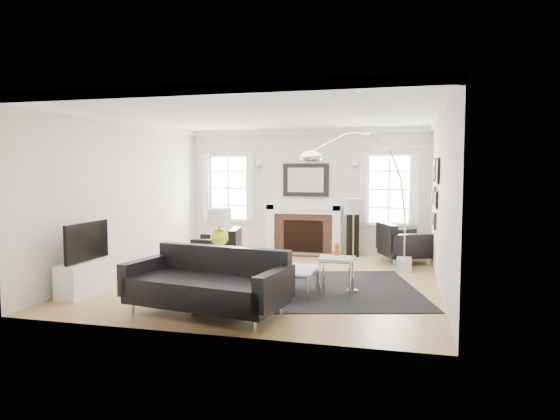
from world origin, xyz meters
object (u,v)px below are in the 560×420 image
(fireplace, at_px, (304,229))
(coffee_table, at_px, (286,270))
(armchair_left, at_px, (220,249))
(armchair_right, at_px, (401,244))
(arc_floor_lamp, at_px, (361,195))
(gourd_lamp, at_px, (219,224))
(sofa, at_px, (209,285))

(fireplace, distance_m, coffee_table, 3.77)
(fireplace, distance_m, armchair_left, 2.37)
(armchair_right, height_order, arc_floor_lamp, arc_floor_lamp)
(fireplace, height_order, arc_floor_lamp, arc_floor_lamp)
(arc_floor_lamp, bearing_deg, armchair_right, 63.84)
(coffee_table, height_order, arc_floor_lamp, arc_floor_lamp)
(fireplace, height_order, armchair_right, fireplace)
(armchair_right, distance_m, gourd_lamp, 3.75)
(sofa, relative_size, armchair_left, 2.12)
(fireplace, relative_size, coffee_table, 1.92)
(fireplace, distance_m, arc_floor_lamp, 2.66)
(sofa, relative_size, arc_floor_lamp, 0.85)
(fireplace, distance_m, sofa, 4.97)
(coffee_table, height_order, gourd_lamp, gourd_lamp)
(armchair_left, xyz_separation_m, coffee_table, (1.74, -1.73, 0.01))
(armchair_right, bearing_deg, armchair_left, -157.88)
(sofa, xyz_separation_m, arc_floor_lamp, (1.68, 2.89, 1.05))
(sofa, xyz_separation_m, armchair_left, (-1.00, 2.95, -0.03))
(armchair_right, relative_size, gourd_lamp, 1.79)
(coffee_table, bearing_deg, sofa, -121.22)
(fireplace, height_order, coffee_table, fireplace)
(fireplace, xyz_separation_m, arc_floor_lamp, (1.43, -2.07, 0.88))
(armchair_right, bearing_deg, gourd_lamp, -149.56)
(fireplace, xyz_separation_m, coffee_table, (0.49, -3.74, -0.18))
(armchair_left, height_order, armchair_right, armchair_right)
(sofa, distance_m, arc_floor_lamp, 3.51)
(armchair_left, bearing_deg, sofa, -71.37)
(sofa, xyz_separation_m, coffee_table, (0.74, 1.22, -0.01))
(gourd_lamp, bearing_deg, fireplace, 67.10)
(coffee_table, bearing_deg, armchair_right, 62.04)
(sofa, distance_m, armchair_left, 3.12)
(coffee_table, bearing_deg, armchair_left, 135.06)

